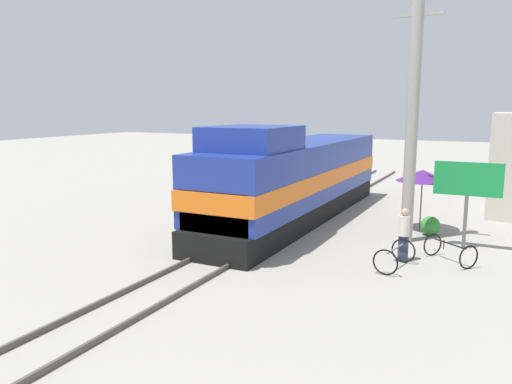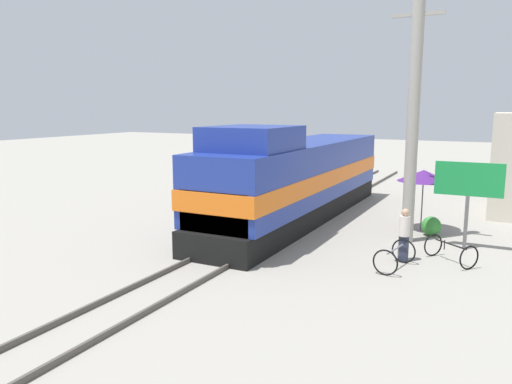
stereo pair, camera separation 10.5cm
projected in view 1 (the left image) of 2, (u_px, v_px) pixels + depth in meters
The scene contains 11 objects.
ground_plane at pixel (277, 229), 20.56m from camera, with size 120.00×120.00×0.00m, color gray.
rail_near at pixel (261, 226), 20.87m from camera, with size 0.08×40.58×0.15m, color #4C4742.
rail_far at pixel (293, 229), 20.23m from camera, with size 0.08×40.58×0.15m, color #4C4742.
locomotive at pixel (295, 179), 21.88m from camera, with size 3.07×15.19×4.30m.
utility_pole at pixel (412, 115), 17.99m from camera, with size 1.80×0.43×9.28m.
vendor_umbrella at pixel (423, 175), 20.05m from camera, with size 2.05×2.05×2.49m.
billboard_sign at pixel (468, 184), 17.40m from camera, with size 2.27×0.12×3.09m.
shrub_cluster at pixel (430, 226), 19.56m from camera, with size 0.75×0.75×0.75m, color #388C38.
person_bystander at pixel (404, 232), 16.22m from camera, with size 0.34×0.34×1.75m.
bicycle at pixel (450, 250), 16.15m from camera, with size 1.72×1.62×0.77m.
bicycle_spare at pixel (395, 256), 15.50m from camera, with size 1.05×1.67×0.80m.
Camera 1 is at (8.21, -18.27, 4.98)m, focal length 35.00 mm.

